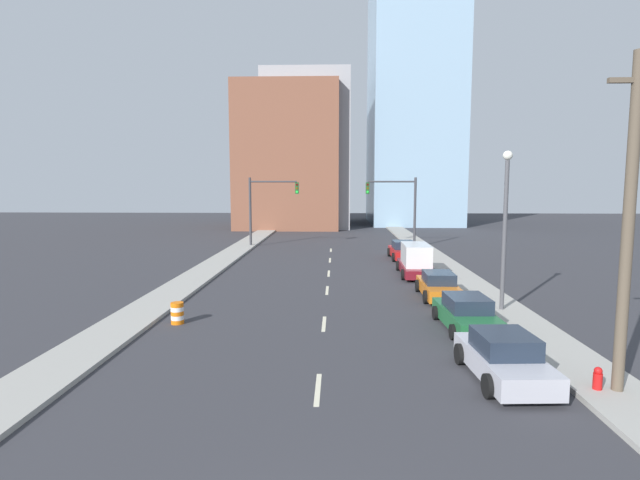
{
  "coord_description": "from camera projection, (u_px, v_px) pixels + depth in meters",
  "views": [
    {
      "loc": [
        0.55,
        -6.38,
        6.1
      ],
      "look_at": [
        -0.63,
        28.45,
        2.2
      ],
      "focal_mm": 28.0,
      "sensor_mm": 36.0,
      "label": 1
    }
  ],
  "objects": [
    {
      "name": "sidewalk_left",
      "position": [
        253.0,
        240.0,
        54.44
      ],
      "size": [
        2.32,
        94.89,
        0.17
      ],
      "color": "#9E9B93",
      "rests_on": "ground"
    },
    {
      "name": "sidewalk_right",
      "position": [
        411.0,
        240.0,
        53.86
      ],
      "size": [
        2.32,
        94.89,
        0.17
      ],
      "color": "#9E9B93",
      "rests_on": "ground"
    },
    {
      "name": "lane_stripe_at_8m",
      "position": [
        318.0,
        389.0,
        14.91
      ],
      "size": [
        0.16,
        2.4,
        0.01
      ],
      "primitive_type": "cube",
      "color": "beige",
      "rests_on": "ground"
    },
    {
      "name": "lane_stripe_at_15m",
      "position": [
        324.0,
        324.0,
        21.9
      ],
      "size": [
        0.16,
        2.4,
        0.01
      ],
      "primitive_type": "cube",
      "color": "beige",
      "rests_on": "ground"
    },
    {
      "name": "lane_stripe_at_22m",
      "position": [
        327.0,
        290.0,
        28.81
      ],
      "size": [
        0.16,
        2.4,
        0.01
      ],
      "primitive_type": "cube",
      "color": "beige",
      "rests_on": "ground"
    },
    {
      "name": "lane_stripe_at_27m",
      "position": [
        329.0,
        273.0,
        34.24
      ],
      "size": [
        0.16,
        2.4,
        0.01
      ],
      "primitive_type": "cube",
      "color": "beige",
      "rests_on": "ground"
    },
    {
      "name": "lane_stripe_at_33m",
      "position": [
        330.0,
        260.0,
        40.25
      ],
      "size": [
        0.16,
        2.4,
        0.01
      ],
      "primitive_type": "cube",
      "color": "beige",
      "rests_on": "ground"
    },
    {
      "name": "lane_stripe_at_40m",
      "position": [
        331.0,
        250.0,
        46.37
      ],
      "size": [
        0.16,
        2.4,
        0.01
      ],
      "primitive_type": "cube",
      "color": "beige",
      "rests_on": "ground"
    },
    {
      "name": "building_brick_left",
      "position": [
        290.0,
        158.0,
        71.57
      ],
      "size": [
        14.0,
        16.0,
        19.6
      ],
      "color": "brown",
      "rests_on": "ground"
    },
    {
      "name": "building_office_center",
      "position": [
        309.0,
        154.0,
        75.36
      ],
      "size": [
        12.0,
        20.0,
        21.45
      ],
      "color": "#99999E",
      "rests_on": "ground"
    },
    {
      "name": "building_glass_right",
      "position": [
        412.0,
        103.0,
        77.89
      ],
      "size": [
        13.0,
        20.0,
        37.6
      ],
      "color": "#8CADC6",
      "rests_on": "ground"
    },
    {
      "name": "traffic_signal_left",
      "position": [
        264.0,
        202.0,
        48.48
      ],
      "size": [
        4.88,
        0.35,
        6.76
      ],
      "color": "#38383D",
      "rests_on": "ground"
    },
    {
      "name": "traffic_signal_right",
      "position": [
        401.0,
        202.0,
        48.03
      ],
      "size": [
        4.88,
        0.35,
        6.76
      ],
      "color": "#38383D",
      "rests_on": "ground"
    },
    {
      "name": "utility_pole_right_near",
      "position": [
        628.0,
        225.0,
        13.91
      ],
      "size": [
        1.6,
        0.32,
        9.7
      ],
      "color": "brown",
      "rests_on": "ground"
    },
    {
      "name": "traffic_barrel",
      "position": [
        177.0,
        313.0,
        21.87
      ],
      "size": [
        0.56,
        0.56,
        0.95
      ],
      "color": "orange",
      "rests_on": "ground"
    },
    {
      "name": "street_lamp",
      "position": [
        505.0,
        219.0,
        23.32
      ],
      "size": [
        0.44,
        0.44,
        7.64
      ],
      "color": "#4C4C51",
      "rests_on": "ground"
    },
    {
      "name": "fire_hydrant",
      "position": [
        598.0,
        381.0,
        14.47
      ],
      "size": [
        0.26,
        0.26,
        0.84
      ],
      "color": "red",
      "rests_on": "ground"
    },
    {
      "name": "sedan_silver",
      "position": [
        504.0,
        358.0,
        15.59
      ],
      "size": [
        2.35,
        4.48,
        1.49
      ],
      "rotation": [
        0.0,
        0.0,
        0.06
      ],
      "color": "#B2B2BC",
      "rests_on": "ground"
    },
    {
      "name": "sedan_green",
      "position": [
        467.0,
        314.0,
        21.06
      ],
      "size": [
        2.26,
        4.81,
        1.42
      ],
      "rotation": [
        0.0,
        0.0,
        0.04
      ],
      "color": "#1E6033",
      "rests_on": "ground"
    },
    {
      "name": "sedan_orange",
      "position": [
        438.0,
        286.0,
        26.92
      ],
      "size": [
        2.08,
        4.65,
        1.39
      ],
      "rotation": [
        0.0,
        0.0,
        -0.02
      ],
      "color": "orange",
      "rests_on": "ground"
    },
    {
      "name": "box_truck_maroon",
      "position": [
        416.0,
        261.0,
        33.38
      ],
      "size": [
        2.31,
        5.73,
        2.14
      ],
      "rotation": [
        0.0,
        0.0,
        -0.03
      ],
      "color": "maroon",
      "rests_on": "ground"
    },
    {
      "name": "sedan_red",
      "position": [
        403.0,
        251.0,
        40.87
      ],
      "size": [
        2.26,
        4.84,
        1.48
      ],
      "rotation": [
        0.0,
        0.0,
        0.02
      ],
      "color": "red",
      "rests_on": "ground"
    }
  ]
}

